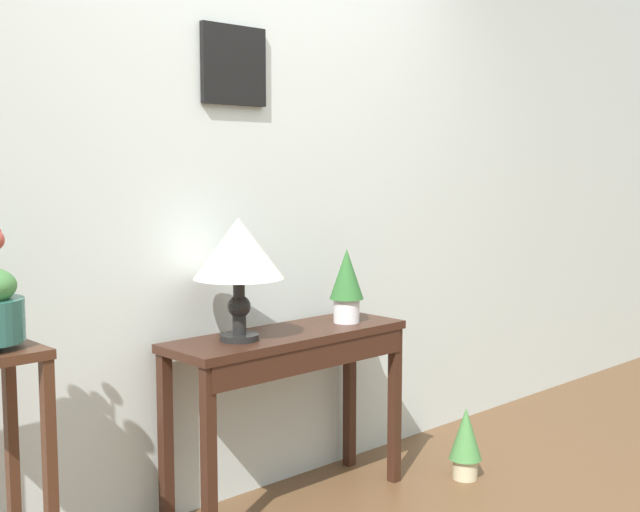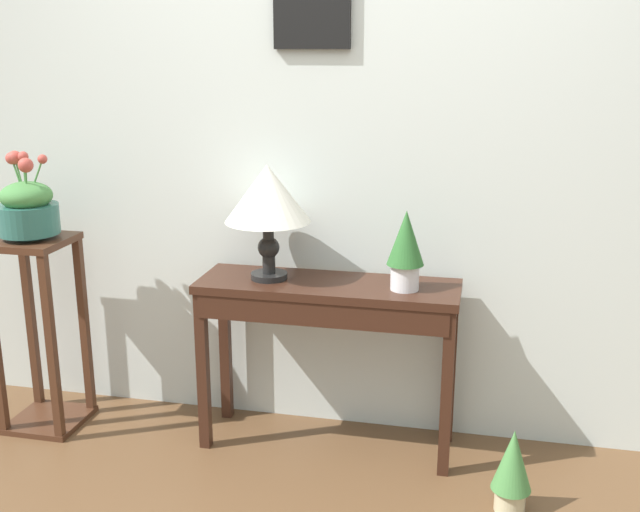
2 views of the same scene
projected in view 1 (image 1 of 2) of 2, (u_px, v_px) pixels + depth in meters
The scene contains 5 objects.
back_wall_with_art at pixel (242, 171), 3.52m from camera, with size 9.00×0.13×2.80m.
console_table at pixel (291, 362), 3.41m from camera, with size 1.08×0.35×0.74m.
table_lamp at pixel (239, 252), 3.20m from camera, with size 0.35×0.35×0.48m.
potted_plant_on_console at pixel (347, 282), 3.59m from camera, with size 0.15×0.15×0.32m.
potted_plant_floor at pixel (466, 440), 3.75m from camera, with size 0.15×0.15×0.33m.
Camera 1 is at (-2.19, -1.33, 1.42)m, focal length 46.47 mm.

